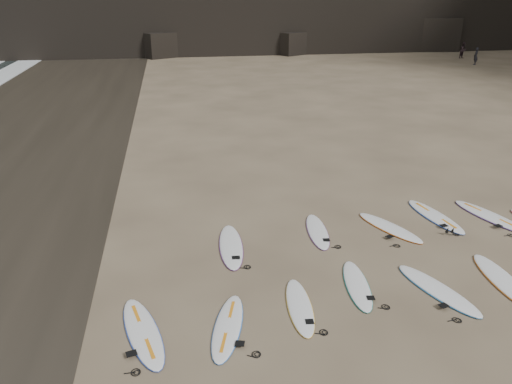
# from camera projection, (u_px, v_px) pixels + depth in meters

# --- Properties ---
(ground) EXTENTS (240.00, 240.00, 0.00)m
(ground) POSITION_uv_depth(u_px,v_px,m) (383.00, 288.00, 12.27)
(ground) COLOR #897559
(ground) RESTS_ON ground
(surfboard_0) EXTENTS (1.18, 2.44, 0.09)m
(surfboard_0) POSITION_uv_depth(u_px,v_px,m) (228.00, 326.00, 10.83)
(surfboard_0) COLOR white
(surfboard_0) RESTS_ON ground
(surfboard_1) EXTENTS (0.76, 2.33, 0.08)m
(surfboard_1) POSITION_uv_depth(u_px,v_px,m) (300.00, 306.00, 11.52)
(surfboard_1) COLOR white
(surfboard_1) RESTS_ON ground
(surfboard_2) EXTENTS (0.90, 2.35, 0.08)m
(surfboard_2) POSITION_uv_depth(u_px,v_px,m) (357.00, 285.00, 12.34)
(surfboard_2) COLOR white
(surfboard_2) RESTS_ON ground
(surfboard_3) EXTENTS (1.41, 2.65, 0.09)m
(surfboard_3) POSITION_uv_depth(u_px,v_px,m) (438.00, 289.00, 12.14)
(surfboard_3) COLOR white
(surfboard_3) RESTS_ON ground
(surfboard_4) EXTENTS (0.80, 2.71, 0.10)m
(surfboard_4) POSITION_uv_depth(u_px,v_px,m) (504.00, 281.00, 12.50)
(surfboard_4) COLOR white
(surfboard_4) RESTS_ON ground
(surfboard_5) EXTENTS (0.79, 2.69, 0.10)m
(surfboard_5) POSITION_uv_depth(u_px,v_px,m) (231.00, 246.00, 14.17)
(surfboard_5) COLOR white
(surfboard_5) RESTS_ON ground
(surfboard_6) EXTENTS (0.83, 2.41, 0.09)m
(surfboard_6) POSITION_uv_depth(u_px,v_px,m) (317.00, 231.00, 15.05)
(surfboard_6) COLOR white
(surfboard_6) RESTS_ON ground
(surfboard_7) EXTENTS (1.57, 2.53, 0.09)m
(surfboard_7) POSITION_uv_depth(u_px,v_px,m) (390.00, 227.00, 15.27)
(surfboard_7) COLOR white
(surfboard_7) RESTS_ON ground
(surfboard_8) EXTENTS (1.07, 2.78, 0.10)m
(surfboard_8) POSITION_uv_depth(u_px,v_px,m) (435.00, 216.00, 16.01)
(surfboard_8) COLOR white
(surfboard_8) RESTS_ON ground
(surfboard_9) EXTENTS (1.44, 2.87, 0.10)m
(surfboard_9) POSITION_uv_depth(u_px,v_px,m) (490.00, 216.00, 16.00)
(surfboard_9) COLOR white
(surfboard_9) RESTS_ON ground
(surfboard_11) EXTENTS (1.29, 2.70, 0.09)m
(surfboard_11) POSITION_uv_depth(u_px,v_px,m) (143.00, 332.00, 10.66)
(surfboard_11) COLOR white
(surfboard_11) RESTS_ON ground
(person_a) EXTENTS (0.51, 0.65, 1.58)m
(person_a) POSITION_uv_depth(u_px,v_px,m) (476.00, 56.00, 46.74)
(person_a) COLOR black
(person_a) RESTS_ON ground
(person_b) EXTENTS (0.96, 0.87, 1.59)m
(person_b) POSITION_uv_depth(u_px,v_px,m) (463.00, 50.00, 50.91)
(person_b) COLOR #2B1E21
(person_b) RESTS_ON ground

